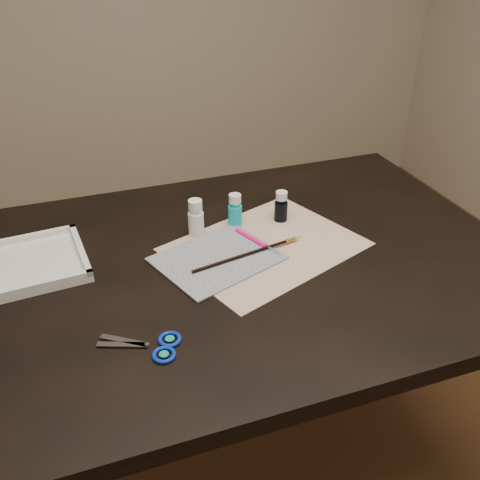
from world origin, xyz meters
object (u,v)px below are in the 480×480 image
object	(u,v)px
paper	(265,246)
paint_bottle_navy	(281,206)
palette_tray	(33,262)
canvas	(217,258)
paint_bottle_white	(196,218)
paint_bottle_cyan	(235,210)
scissors	(138,346)

from	to	relation	value
paper	paint_bottle_navy	size ratio (longest dim) A/B	5.19
paper	palette_tray	world-z (taller)	palette_tray
canvas	paint_bottle_white	distance (m)	0.14
paper	paint_bottle_white	bearing A→B (deg)	141.11
canvas	palette_tray	distance (m)	0.42
paint_bottle_cyan	palette_tray	xyz separation A→B (m)	(-0.49, -0.03, -0.03)
paint_bottle_cyan	paint_bottle_navy	world-z (taller)	paint_bottle_cyan
paper	palette_tray	distance (m)	0.54
paint_bottle_navy	palette_tray	size ratio (longest dim) A/B	0.37
canvas	paint_bottle_cyan	distance (m)	0.17
paint_bottle_navy	scissors	size ratio (longest dim) A/B	0.48
canvas	palette_tray	world-z (taller)	palette_tray
paint_bottle_navy	scissors	xyz separation A→B (m)	(-0.44, -0.36, -0.04)
paper	scissors	size ratio (longest dim) A/B	2.50
paint_bottle_white	palette_tray	world-z (taller)	paint_bottle_white
paper	canvas	bearing A→B (deg)	-173.42
canvas	scissors	bearing A→B (deg)	-134.19
paint_bottle_cyan	scissors	size ratio (longest dim) A/B	0.50
palette_tray	paint_bottle_cyan	bearing A→B (deg)	3.43
paint_bottle_navy	palette_tray	distance (m)	0.62
paint_bottle_cyan	palette_tray	world-z (taller)	paint_bottle_cyan
paint_bottle_white	paint_bottle_cyan	distance (m)	0.11
paint_bottle_navy	canvas	bearing A→B (deg)	-150.08
paint_bottle_navy	paint_bottle_white	bearing A→B (deg)	178.60
palette_tray	paint_bottle_navy	bearing A→B (deg)	1.13
palette_tray	paper	bearing A→B (deg)	-10.26
paper	palette_tray	xyz separation A→B (m)	(-0.53, 0.10, 0.01)
paint_bottle_white	paint_bottle_navy	distance (m)	0.23
paper	paint_bottle_cyan	world-z (taller)	paint_bottle_cyan
paint_bottle_cyan	scissors	distance (m)	0.49
paint_bottle_white	palette_tray	distance (m)	0.39
canvas	paper	bearing A→B (deg)	6.58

